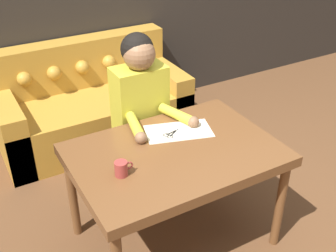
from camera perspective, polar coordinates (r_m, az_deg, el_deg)
ground_plane at (r=3.10m, az=4.22°, el=-15.23°), size 16.00×16.00×0.00m
dining_table at (r=2.68m, az=0.97°, el=-4.64°), size 1.29×0.90×0.75m
couch at (r=4.12m, az=-10.41°, el=2.67°), size 1.75×0.85×0.90m
person at (r=3.12m, az=-3.68°, el=1.26°), size 0.48×0.59×1.32m
pattern_paper_main at (r=2.83m, az=1.47°, el=-0.68°), size 0.49×0.36×0.00m
scissors at (r=2.81m, az=0.75°, el=-0.88°), size 0.24×0.15×0.01m
mug at (r=2.42m, az=-6.32°, el=-5.75°), size 0.11×0.08×0.09m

